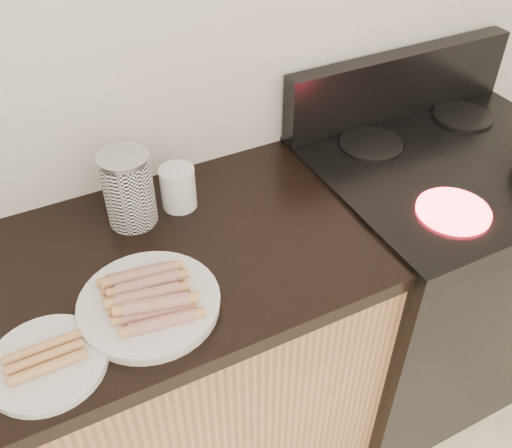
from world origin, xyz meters
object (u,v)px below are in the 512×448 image
main_plate (150,305)px  side_plate (47,363)px  stove (426,276)px  mug (178,188)px  canister (129,189)px

main_plate → side_plate: 0.22m
main_plate → stove: bearing=7.2°
main_plate → mug: 0.35m
stove → side_plate: (-1.15, -0.17, 0.45)m
canister → main_plate: bearing=-101.4°
stove → side_plate: side_plate is taller
main_plate → canister: size_ratio=1.54×
side_plate → canister: (0.28, 0.34, 0.09)m
stove → side_plate: bearing=-171.8°
stove → main_plate: size_ratio=3.17×
stove → canister: canister is taller
stove → mug: size_ratio=8.41×
mug → canister: bearing=-178.6°
stove → side_plate: 1.24m
stove → canister: size_ratio=4.88×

